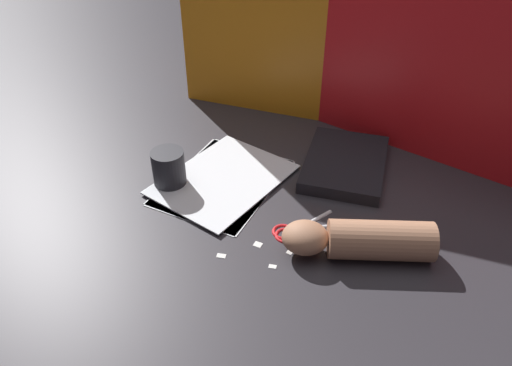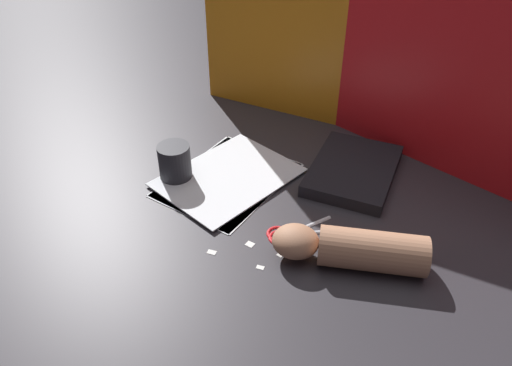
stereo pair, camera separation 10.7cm
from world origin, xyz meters
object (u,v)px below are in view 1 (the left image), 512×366
(book_closed, at_px, (345,164))
(hand_forearm, at_px, (361,239))
(scissors, at_px, (296,229))
(mug, at_px, (169,169))
(paper_stack, at_px, (223,180))

(book_closed, height_order, hand_forearm, hand_forearm)
(scissors, height_order, mug, mug)
(hand_forearm, bearing_deg, scissors, -177.73)
(mug, bearing_deg, scissors, 2.60)
(paper_stack, relative_size, mug, 3.64)
(paper_stack, distance_m, hand_forearm, 0.37)
(scissors, relative_size, hand_forearm, 0.51)
(hand_forearm, bearing_deg, mug, -177.50)
(scissors, distance_m, mug, 0.32)
(scissors, bearing_deg, hand_forearm, 2.27)
(book_closed, distance_m, mug, 0.42)
(paper_stack, distance_m, book_closed, 0.30)
(scissors, distance_m, hand_forearm, 0.14)
(paper_stack, xyz_separation_m, scissors, (0.22, -0.06, -0.00))
(mug, bearing_deg, paper_stack, 37.33)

